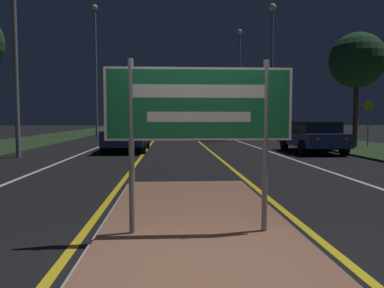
# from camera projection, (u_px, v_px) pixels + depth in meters

# --- Properties ---
(ground_plane) EXTENTS (160.00, 160.00, 0.00)m
(ground_plane) POSITION_uv_depth(u_px,v_px,m) (209.00, 283.00, 3.48)
(ground_plane) COLOR black
(median_island) EXTENTS (2.65, 7.69, 0.10)m
(median_island) POSITION_uv_depth(u_px,v_px,m) (199.00, 236.00, 4.72)
(median_island) COLOR #999993
(median_island) RESTS_ON ground_plane
(verge_left) EXTENTS (5.00, 100.00, 0.08)m
(verge_left) POSITION_uv_depth(u_px,v_px,m) (21.00, 143.00, 22.85)
(verge_left) COLOR #23381E
(verge_left) RESTS_ON ground_plane
(verge_right) EXTENTS (5.00, 100.00, 0.08)m
(verge_right) POSITION_uv_depth(u_px,v_px,m) (324.00, 142.00, 23.95)
(verge_right) COLOR #23381E
(verge_right) RESTS_ON ground_plane
(centre_line_yellow_left) EXTENTS (0.12, 70.00, 0.01)m
(centre_line_yellow_left) POSITION_uv_depth(u_px,v_px,m) (155.00, 139.00, 28.29)
(centre_line_yellow_left) COLOR gold
(centre_line_yellow_left) RESTS_ON ground_plane
(centre_line_yellow_right) EXTENTS (0.12, 70.00, 0.01)m
(centre_line_yellow_right) POSITION_uv_depth(u_px,v_px,m) (195.00, 138.00, 28.47)
(centre_line_yellow_right) COLOR gold
(centre_line_yellow_right) RESTS_ON ground_plane
(lane_line_white_left) EXTENTS (0.12, 70.00, 0.01)m
(lane_line_white_left) POSITION_uv_depth(u_px,v_px,m) (119.00, 139.00, 28.14)
(lane_line_white_left) COLOR silver
(lane_line_white_left) RESTS_ON ground_plane
(lane_line_white_right) EXTENTS (0.12, 70.00, 0.01)m
(lane_line_white_right) POSITION_uv_depth(u_px,v_px,m) (230.00, 138.00, 28.62)
(lane_line_white_right) COLOR silver
(lane_line_white_right) RESTS_ON ground_plane
(edge_line_white_left) EXTENTS (0.10, 70.00, 0.01)m
(edge_line_white_left) POSITION_uv_depth(u_px,v_px,m) (79.00, 139.00, 27.96)
(edge_line_white_left) COLOR silver
(edge_line_white_left) RESTS_ON ground_plane
(edge_line_white_right) EXTENTS (0.10, 70.00, 0.01)m
(edge_line_white_right) POSITION_uv_depth(u_px,v_px,m) (268.00, 138.00, 28.80)
(edge_line_white_right) COLOR silver
(edge_line_white_right) RESTS_ON ground_plane
(highway_sign) EXTENTS (2.31, 0.07, 2.15)m
(highway_sign) POSITION_uv_depth(u_px,v_px,m) (199.00, 111.00, 4.60)
(highway_sign) COLOR gray
(highway_sign) RESTS_ON median_island
(streetlight_left_far) EXTENTS (0.46, 0.46, 10.65)m
(streetlight_left_far) POSITION_uv_depth(u_px,v_px,m) (96.00, 59.00, 30.27)
(streetlight_left_far) COLOR gray
(streetlight_left_far) RESTS_ON ground_plane
(streetlight_right_near) EXTENTS (0.50, 0.50, 9.22)m
(streetlight_right_near) POSITION_uv_depth(u_px,v_px,m) (272.00, 55.00, 25.28)
(streetlight_right_near) COLOR gray
(streetlight_right_near) RESTS_ON ground_plane
(streetlight_right_far) EXTENTS (0.49, 0.49, 9.80)m
(streetlight_right_far) POSITION_uv_depth(u_px,v_px,m) (239.00, 70.00, 34.96)
(streetlight_right_far) COLOR gray
(streetlight_right_far) RESTS_ON ground_plane
(car_receding_0) EXTENTS (1.98, 4.11, 1.39)m
(car_receding_0) POSITION_uv_depth(u_px,v_px,m) (313.00, 136.00, 16.61)
(car_receding_0) COLOR navy
(car_receding_0) RESTS_ON ground_plane
(car_receding_1) EXTENTS (1.85, 4.36, 1.30)m
(car_receding_1) POSITION_uv_depth(u_px,v_px,m) (212.00, 130.00, 27.27)
(car_receding_1) COLOR silver
(car_receding_1) RESTS_ON ground_plane
(car_receding_2) EXTENTS (1.92, 4.62, 1.34)m
(car_receding_2) POSITION_uv_depth(u_px,v_px,m) (228.00, 126.00, 39.42)
(car_receding_2) COLOR navy
(car_receding_2) RESTS_ON ground_plane
(car_approaching_0) EXTENTS (1.89, 4.67, 1.47)m
(car_approaching_0) POSITION_uv_depth(u_px,v_px,m) (127.00, 134.00, 17.56)
(car_approaching_0) COLOR navy
(car_approaching_0) RESTS_ON ground_plane
(warning_sign) EXTENTS (0.60, 0.06, 2.37)m
(warning_sign) POSITION_uv_depth(u_px,v_px,m) (368.00, 119.00, 19.04)
(warning_sign) COLOR gray
(warning_sign) RESTS_ON verge_right
(roadside_palm_right) EXTENTS (2.72, 2.72, 5.71)m
(roadside_palm_right) POSITION_uv_depth(u_px,v_px,m) (357.00, 61.00, 18.63)
(roadside_palm_right) COLOR #4C3823
(roadside_palm_right) RESTS_ON verge_right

